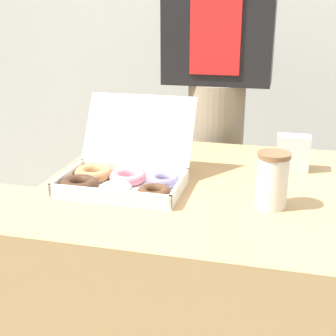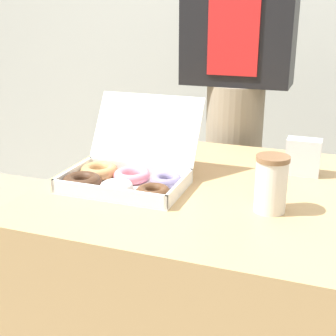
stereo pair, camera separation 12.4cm
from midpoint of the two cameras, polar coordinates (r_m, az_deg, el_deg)
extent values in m
cube|color=tan|center=(1.53, 0.74, -14.44)|extent=(0.87, 0.86, 0.72)
cube|color=white|center=(1.33, -8.29, -2.57)|extent=(0.34, 0.22, 0.01)
cube|color=white|center=(1.39, -14.67, -1.10)|extent=(0.01, 0.22, 0.04)
cube|color=white|center=(1.27, -1.40, -2.38)|extent=(0.01, 0.22, 0.04)
cube|color=white|center=(1.23, -10.17, -3.43)|extent=(0.34, 0.01, 0.04)
cube|color=white|center=(1.41, -6.74, -0.24)|extent=(0.34, 0.01, 0.04)
cube|color=white|center=(1.44, -6.05, 4.75)|extent=(0.34, 0.12, 0.19)
torus|color=#422819|center=(1.32, -13.48, -2.08)|extent=(0.12, 0.12, 0.04)
torus|color=#B27F4C|center=(1.41, -11.62, -0.67)|extent=(0.16, 0.16, 0.03)
torus|color=white|center=(1.28, -9.18, -2.64)|extent=(0.13, 0.13, 0.03)
torus|color=pink|center=(1.36, -7.53, -1.13)|extent=(0.15, 0.15, 0.03)
torus|color=#4C2D19|center=(1.24, -4.60, -3.10)|extent=(0.10, 0.10, 0.03)
torus|color=slate|center=(1.33, -3.22, -1.56)|extent=(0.12, 0.12, 0.03)
cylinder|color=silver|center=(1.20, 9.71, -1.78)|extent=(0.08, 0.08, 0.13)
cylinder|color=brown|center=(1.18, 9.91, 1.52)|extent=(0.08, 0.08, 0.01)
cube|color=silver|center=(1.49, 12.69, 1.79)|extent=(0.10, 0.06, 0.11)
cylinder|color=gray|center=(2.03, 3.84, -2.59)|extent=(0.23, 0.23, 0.91)
cube|color=black|center=(1.88, 4.37, 19.11)|extent=(0.42, 0.19, 0.59)
cube|color=red|center=(1.79, 3.76, 17.24)|extent=(0.19, 0.01, 0.38)
camera|label=1|loc=(0.06, -92.86, -1.00)|focal=50.00mm
camera|label=2|loc=(0.06, 87.14, 1.00)|focal=50.00mm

